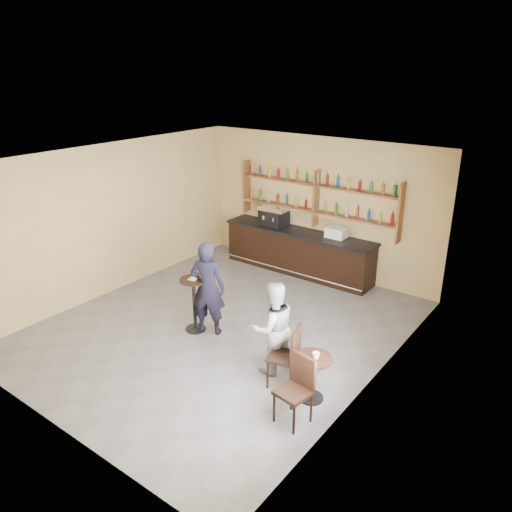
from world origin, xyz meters
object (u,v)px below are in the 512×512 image
Objects in this scene: pedestal_table at (194,305)px; man_main at (208,288)px; chair_south at (293,392)px; patron_second at (273,328)px; bar_counter at (298,251)px; pastry_case at (336,233)px; espresso_machine at (274,216)px; cafe_table at (312,378)px; chair_west at (283,356)px.

man_main is (0.26, 0.10, 0.37)m from pedestal_table.
pedestal_table is 3.07m from chair_south.
patron_second reaches higher than chair_south.
pastry_case is at bearing 0.00° from bar_counter.
espresso_machine is 0.64× the size of pedestal_table.
chair_south is 0.63× the size of patron_second.
bar_counter is 2.12× the size of man_main.
bar_counter is 3.64× the size of pedestal_table.
espresso_machine is 5.39m from cafe_table.
chair_south is at bearing -43.79° from espresso_machine.
pedestal_table is 0.58× the size of man_main.
espresso_machine reaches higher than pastry_case.
man_main reaches higher than pastry_case.
espresso_machine is at bearing 130.92° from cafe_table.
espresso_machine is at bearing 100.65° from pedestal_table.
man_main reaches higher than patron_second.
patron_second reaches higher than pedestal_table.
pastry_case is 0.25× the size of man_main.
espresso_machine is at bearing 136.04° from chair_south.
pastry_case is 3.53m from man_main.
espresso_machine is 5.86m from chair_south.
chair_south is (2.61, -1.18, -0.40)m from man_main.
chair_south is (1.84, -4.62, -0.67)m from pastry_case.
cafe_table is 0.62m from chair_south.
chair_south is at bearing 27.35° from chair_west.
cafe_table is 0.72× the size of chair_west.
patron_second is (-0.94, 0.86, 0.29)m from chair_south.
bar_counter is at bearing -166.21° from chair_west.
chair_west is 1.01× the size of chair_south.
patron_second reaches higher than chair_west.
chair_west is at bearing -44.74° from espresso_machine.
bar_counter is 5.28× the size of cafe_table.
chair_west is (2.21, -3.97, -0.01)m from bar_counter.
bar_counter is 4.54m from chair_west.
pedestal_table is (-1.03, -3.53, -0.64)m from pastry_case.
bar_counter is 5.40m from chair_south.
pastry_case is at bearing 8.80° from espresso_machine.
pastry_case reaches higher than cafe_table.
pastry_case is 5.01m from chair_south.
espresso_machine is 0.93× the size of cafe_table.
pedestal_table is (0.66, -3.53, -0.75)m from espresso_machine.
pastry_case is 0.45× the size of chair_west.
man_main is at bearing -66.15° from espresso_machine.
pastry_case is 3.73m from pedestal_table.
patron_second is at bearing 146.24° from chair_south.
pastry_case is 0.43× the size of pedestal_table.
cafe_table is at bearing -40.28° from espresso_machine.
pedestal_table reaches higher than chair_west.
espresso_machine is 3.67m from pedestal_table.
bar_counter is 1.04m from espresso_machine.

